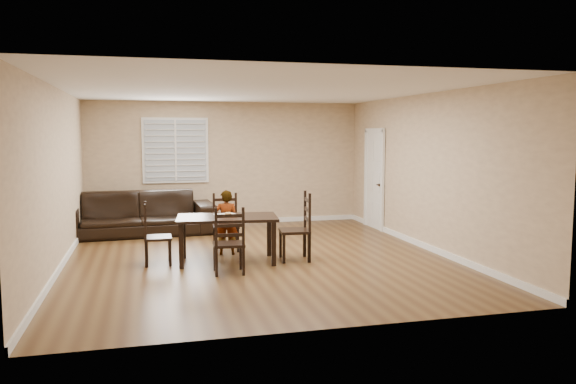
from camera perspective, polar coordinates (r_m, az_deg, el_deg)
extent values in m
plane|color=brown|center=(9.24, -3.16, -6.63)|extent=(7.00, 7.00, 0.00)
cube|color=#CCB189|center=(12.48, -6.28, 2.89)|extent=(6.00, 0.04, 2.70)
cube|color=#CCB189|center=(5.66, 3.58, -0.80)|extent=(6.00, 0.04, 2.70)
cube|color=#CCB189|center=(8.96, -22.39, 1.27)|extent=(0.04, 7.00, 2.70)
cube|color=#CCB189|center=(10.05, 13.84, 2.01)|extent=(0.04, 7.00, 2.70)
cube|color=white|center=(9.04, -3.26, 10.31)|extent=(6.00, 7.00, 0.04)
cube|color=white|center=(12.32, -11.35, 4.17)|extent=(1.40, 0.08, 1.40)
cube|color=white|center=(12.04, 8.76, 1.20)|extent=(0.06, 0.94, 2.05)
cylinder|color=#332114|center=(11.76, 9.19, 0.71)|extent=(0.06, 0.06, 0.02)
cube|color=white|center=(12.61, -6.20, -3.02)|extent=(6.00, 0.03, 0.10)
cube|color=white|center=(9.15, -21.97, -6.86)|extent=(0.03, 7.00, 0.10)
cube|color=white|center=(10.21, 13.59, -5.29)|extent=(0.03, 7.00, 0.10)
cube|color=black|center=(8.82, -6.21, -2.62)|extent=(1.64, 1.04, 0.04)
cube|color=black|center=(8.54, -10.79, -5.44)|extent=(0.08, 0.08, 0.68)
cube|color=black|center=(8.57, -1.46, -5.29)|extent=(0.08, 0.08, 0.68)
cube|color=black|center=(9.23, -10.56, -4.57)|extent=(0.08, 0.08, 0.68)
cube|color=black|center=(9.27, -1.94, -4.43)|extent=(0.08, 0.08, 0.68)
cube|color=black|center=(9.72, -6.33, -3.49)|extent=(0.47, 0.44, 0.04)
cube|color=black|center=(9.89, -6.41, -2.92)|extent=(0.44, 0.07, 0.98)
cube|color=black|center=(9.57, -7.39, -4.99)|extent=(0.04, 0.04, 0.40)
cube|color=black|center=(9.60, -5.10, -4.94)|extent=(0.04, 0.04, 0.40)
cube|color=black|center=(9.92, -7.49, -4.61)|extent=(0.04, 0.04, 0.40)
cube|color=black|center=(9.95, -5.28, -4.55)|extent=(0.04, 0.04, 0.40)
cube|color=black|center=(8.17, -6.05, -5.30)|extent=(0.46, 0.43, 0.04)
cube|color=black|center=(7.97, -5.93, -5.08)|extent=(0.44, 0.06, 0.98)
cube|color=black|center=(8.41, -4.84, -6.51)|extent=(0.04, 0.04, 0.40)
cube|color=black|center=(8.37, -7.46, -6.59)|extent=(0.04, 0.04, 0.40)
cube|color=black|center=(8.06, -4.55, -7.05)|extent=(0.04, 0.04, 0.40)
cube|color=black|center=(8.03, -7.29, -7.13)|extent=(0.04, 0.04, 0.40)
cube|color=black|center=(8.90, -13.07, -4.54)|extent=(0.41, 0.44, 0.04)
cube|color=black|center=(8.89, -14.26, -4.14)|extent=(0.04, 0.43, 0.96)
cube|color=black|center=(8.76, -11.88, -6.13)|extent=(0.04, 0.04, 0.40)
cube|color=black|center=(9.13, -11.96, -5.64)|extent=(0.04, 0.04, 0.40)
cube|color=black|center=(8.76, -14.16, -6.19)|extent=(0.04, 0.04, 0.40)
cube|color=black|center=(9.13, -14.15, -5.70)|extent=(0.04, 0.04, 0.40)
cube|color=black|center=(8.94, 0.65, -3.97)|extent=(0.51, 0.54, 0.04)
cube|color=black|center=(8.96, 1.97, -3.46)|extent=(0.10, 0.49, 1.09)
cube|color=black|center=(9.17, -0.77, -5.29)|extent=(0.05, 0.05, 0.45)
cube|color=black|center=(8.76, -0.42, -5.83)|extent=(0.05, 0.05, 0.45)
cube|color=black|center=(9.23, 1.66, -5.22)|extent=(0.05, 0.05, 0.45)
cube|color=black|center=(8.82, 2.13, -5.75)|extent=(0.05, 0.05, 0.45)
imported|color=gray|center=(9.39, -6.29, -3.09)|extent=(0.43, 0.31, 1.08)
cube|color=beige|center=(8.98, -6.24, -2.30)|extent=(0.43, 0.43, 0.00)
torus|color=#B07D3F|center=(8.98, -6.12, -2.18)|extent=(0.11, 0.11, 0.03)
torus|color=white|center=(8.98, -6.12, -2.11)|extent=(0.09, 0.09, 0.02)
imported|color=black|center=(11.56, -14.87, -2.11)|extent=(3.00, 1.32, 0.86)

